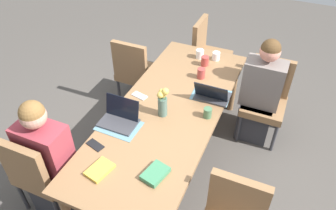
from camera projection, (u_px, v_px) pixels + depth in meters
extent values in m
plane|color=#4C4742|center=(168.00, 161.00, 3.41)|extent=(10.00, 10.00, 0.00)
cube|color=olive|center=(168.00, 111.00, 2.96)|extent=(2.35, 0.91, 0.04)
cylinder|color=olive|center=(175.00, 73.00, 4.07)|extent=(0.07, 0.07, 0.69)
cylinder|color=olive|center=(234.00, 87.00, 3.84)|extent=(0.07, 0.07, 0.69)
cube|color=olive|center=(263.00, 106.00, 3.46)|extent=(0.44, 0.44, 0.08)
cube|color=olive|center=(272.00, 77.00, 3.43)|extent=(0.06, 0.42, 0.45)
cylinder|color=#333338|center=(274.00, 138.00, 3.42)|extent=(0.04, 0.04, 0.37)
cylinder|color=#333338|center=(239.00, 128.00, 3.53)|extent=(0.04, 0.04, 0.37)
cylinder|color=#333338|center=(280.00, 116.00, 3.68)|extent=(0.04, 0.04, 0.37)
cylinder|color=#333338|center=(247.00, 107.00, 3.80)|extent=(0.04, 0.04, 0.37)
cube|color=#2D2D33|center=(255.00, 118.00, 3.60)|extent=(0.36, 0.34, 0.45)
cube|color=slate|center=(263.00, 83.00, 3.29)|extent=(0.24, 0.40, 0.50)
sphere|color=#DF8A75|center=(270.00, 52.00, 3.06)|extent=(0.20, 0.20, 0.20)
sphere|color=#51381E|center=(271.00, 49.00, 3.04)|extent=(0.19, 0.19, 0.19)
cube|color=olive|center=(48.00, 171.00, 2.80)|extent=(0.44, 0.44, 0.08)
cube|color=olive|center=(24.00, 167.00, 2.50)|extent=(0.06, 0.42, 0.45)
cylinder|color=#333338|center=(51.00, 165.00, 3.14)|extent=(0.04, 0.04, 0.37)
cylinder|color=#333338|center=(83.00, 178.00, 3.02)|extent=(0.04, 0.04, 0.37)
cylinder|color=#333338|center=(23.00, 196.00, 2.87)|extent=(0.04, 0.04, 0.37)
cube|color=#2D2D33|center=(58.00, 186.00, 2.90)|extent=(0.36, 0.34, 0.45)
cube|color=#93333D|center=(45.00, 150.00, 2.60)|extent=(0.24, 0.40, 0.50)
sphere|color=tan|center=(33.00, 116.00, 2.36)|extent=(0.20, 0.20, 0.20)
sphere|color=brown|center=(32.00, 113.00, 2.34)|extent=(0.19, 0.19, 0.19)
cube|color=olive|center=(139.00, 72.00, 3.96)|extent=(0.44, 0.44, 0.08)
cube|color=olive|center=(130.00, 62.00, 3.65)|extent=(0.06, 0.42, 0.45)
cylinder|color=#333338|center=(134.00, 76.00, 4.29)|extent=(0.04, 0.04, 0.37)
cylinder|color=#333338|center=(160.00, 83.00, 4.18)|extent=(0.04, 0.04, 0.37)
cylinder|color=#333338|center=(119.00, 92.00, 4.03)|extent=(0.04, 0.04, 0.37)
cylinder|color=#333338|center=(147.00, 100.00, 3.91)|extent=(0.04, 0.04, 0.37)
cube|color=olive|center=(212.00, 58.00, 4.21)|extent=(0.44, 0.44, 0.08)
cube|color=olive|center=(200.00, 37.00, 4.10)|extent=(0.42, 0.06, 0.45)
cylinder|color=#333338|center=(228.00, 68.00, 4.43)|extent=(0.04, 0.04, 0.37)
cylinder|color=#333338|center=(220.00, 83.00, 4.17)|extent=(0.04, 0.04, 0.37)
cylinder|color=#333338|center=(202.00, 62.00, 4.55)|extent=(0.04, 0.04, 0.37)
cylinder|color=#333338|center=(193.00, 76.00, 4.28)|extent=(0.04, 0.04, 0.37)
cube|color=olive|center=(238.00, 200.00, 2.27)|extent=(0.06, 0.42, 0.45)
cylinder|color=#4C6B60|center=(163.00, 107.00, 2.83)|extent=(0.08, 0.08, 0.18)
sphere|color=gold|center=(160.00, 95.00, 2.71)|extent=(0.06, 0.06, 0.06)
cylinder|color=#477A3D|center=(160.00, 98.00, 2.73)|extent=(0.01, 0.01, 0.06)
sphere|color=gold|center=(165.00, 92.00, 2.71)|extent=(0.06, 0.06, 0.06)
cylinder|color=#477A3D|center=(165.00, 96.00, 2.73)|extent=(0.01, 0.01, 0.09)
sphere|color=gold|center=(163.00, 94.00, 2.75)|extent=(0.06, 0.06, 0.06)
cylinder|color=#477A3D|center=(163.00, 96.00, 2.76)|extent=(0.01, 0.01, 0.04)
sphere|color=gold|center=(161.00, 93.00, 2.77)|extent=(0.06, 0.06, 0.06)
cylinder|color=#477A3D|center=(161.00, 95.00, 2.78)|extent=(0.01, 0.01, 0.03)
sphere|color=gold|center=(162.00, 92.00, 2.73)|extent=(0.05, 0.05, 0.05)
cylinder|color=#477A3D|center=(162.00, 95.00, 2.75)|extent=(0.01, 0.01, 0.07)
cube|color=slate|center=(211.00, 95.00, 3.10)|extent=(0.28, 0.37, 0.00)
cube|color=slate|center=(119.00, 126.00, 2.77)|extent=(0.27, 0.37, 0.00)
cube|color=#38383D|center=(118.00, 123.00, 2.79)|extent=(0.22, 0.32, 0.02)
cube|color=black|center=(122.00, 107.00, 2.78)|extent=(0.05, 0.31, 0.20)
cube|color=#38383D|center=(212.00, 96.00, 3.07)|extent=(0.22, 0.32, 0.02)
cube|color=black|center=(211.00, 92.00, 2.96)|extent=(0.08, 0.31, 0.19)
cylinder|color=#AD3D38|center=(205.00, 61.00, 3.48)|extent=(0.08, 0.08, 0.10)
cylinder|color=white|center=(200.00, 54.00, 3.59)|extent=(0.09, 0.09, 0.10)
cylinder|color=#AD3D38|center=(201.00, 73.00, 3.29)|extent=(0.08, 0.08, 0.11)
cylinder|color=white|center=(216.00, 56.00, 3.56)|extent=(0.08, 0.08, 0.09)
cylinder|color=#47704C|center=(208.00, 113.00, 2.84)|extent=(0.07, 0.07, 0.09)
cube|color=gold|center=(100.00, 170.00, 2.40)|extent=(0.23, 0.18, 0.03)
cube|color=#3D7F56|center=(155.00, 173.00, 2.36)|extent=(0.23, 0.18, 0.04)
cube|color=black|center=(95.00, 145.00, 2.60)|extent=(0.11, 0.16, 0.01)
cube|color=silver|center=(140.00, 96.00, 3.09)|extent=(0.10, 0.16, 0.01)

